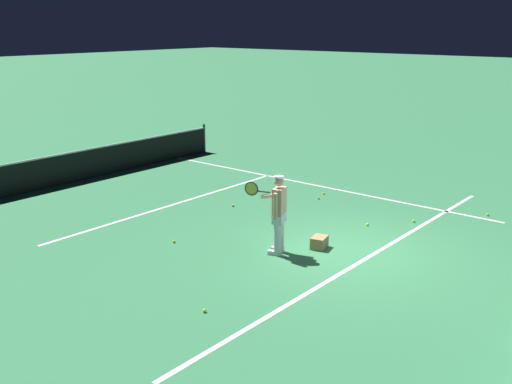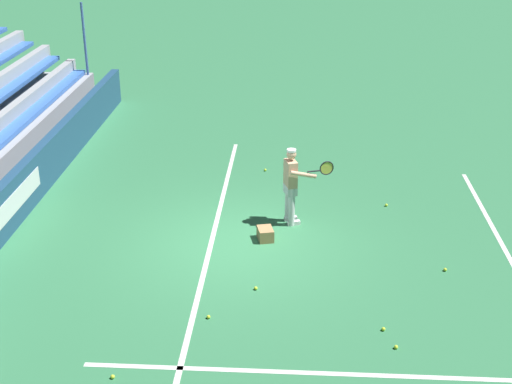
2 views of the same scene
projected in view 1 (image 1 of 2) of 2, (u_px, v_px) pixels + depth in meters
ground_plane at (349, 251)px, 12.98m from camera, size 160.00×160.00×0.00m
court_baseline_white at (369, 257)px, 12.67m from camera, size 12.00×0.10×0.01m
court_sideline_white at (306, 183)px, 18.48m from camera, size 0.10×12.00×0.01m
court_service_line_white at (174, 204)px, 16.34m from camera, size 8.22×0.10×0.01m
tennis_player at (278, 214)px, 12.64m from camera, size 0.58×1.07×1.71m
ball_box_cardboard at (319, 242)px, 13.14m from camera, size 0.46×0.39×0.26m
tennis_ball_on_baseline at (367, 224)px, 14.60m from camera, size 0.07×0.07×0.07m
tennis_ball_midcourt at (204, 311)px, 10.23m from camera, size 0.07×0.07×0.07m
tennis_ball_by_box at (318, 198)px, 16.81m from camera, size 0.07×0.07×0.07m
tennis_ball_toward_net at (174, 241)px, 13.47m from camera, size 0.07×0.07×0.07m
tennis_ball_stray_back at (233, 205)px, 16.13m from camera, size 0.07×0.07×0.07m
tennis_ball_near_player at (414, 221)px, 14.87m from camera, size 0.07×0.07×0.07m
tennis_ball_far_right at (488, 215)px, 15.36m from camera, size 0.07×0.07×0.07m
tennis_ball_far_left at (324, 193)px, 17.27m from camera, size 0.07×0.07×0.07m
tennis_net at (82, 165)px, 18.76m from camera, size 11.09×0.09×1.07m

